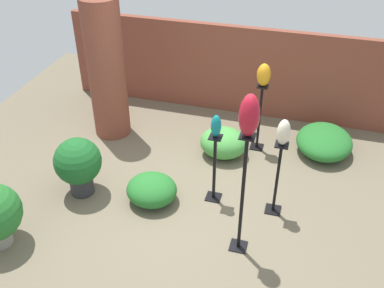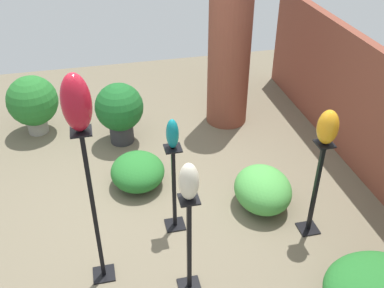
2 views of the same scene
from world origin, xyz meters
name	(u,v)px [view 2 (image 2 of 2)]	position (x,y,z in m)	size (l,w,h in m)	color
ground_plane	(154,207)	(0.00, 0.00, 0.00)	(8.00, 8.00, 0.00)	#6B604C
brick_wall_back	(376,120)	(0.00, 2.54, 0.77)	(5.60, 0.12, 1.53)	brown
brick_pillar	(229,48)	(-1.64, 1.32, 1.10)	(0.57, 0.57, 2.20)	brown
pedestal_teal	(174,192)	(0.34, 0.17, 0.45)	(0.20, 0.20, 0.99)	black
pedestal_ruby	(95,216)	(0.83, -0.60, 0.73)	(0.20, 0.20, 1.58)	black
pedestal_amber	(315,193)	(0.70, 1.50, 0.49)	(0.20, 0.20, 1.07)	black
pedestal_ivory	(189,250)	(1.14, 0.14, 0.47)	(0.20, 0.20, 1.04)	black
art_vase_teal	(172,134)	(0.34, 0.17, 1.14)	(0.13, 0.12, 0.30)	#0F727A
art_vase_ruby	(76,103)	(0.83, -0.60, 1.81)	(0.21, 0.22, 0.46)	maroon
art_vase_amber	(328,127)	(0.70, 1.50, 1.24)	(0.20, 0.19, 0.34)	orange
art_vase_ivory	(189,182)	(1.14, 0.14, 1.21)	(0.16, 0.16, 0.33)	beige
potted_plant_mid_left	(33,102)	(-1.91, -1.32, 0.47)	(0.68, 0.68, 0.82)	gray
potted_plant_back_center	(119,109)	(-1.41, -0.21, 0.48)	(0.63, 0.63, 0.83)	#2D2D33
foliage_bed_east	(263,189)	(0.24, 1.16, 0.22)	(0.71, 0.61, 0.45)	#479942
foliage_bed_center	(138,171)	(-0.43, -0.12, 0.19)	(0.67, 0.62, 0.38)	#236B28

